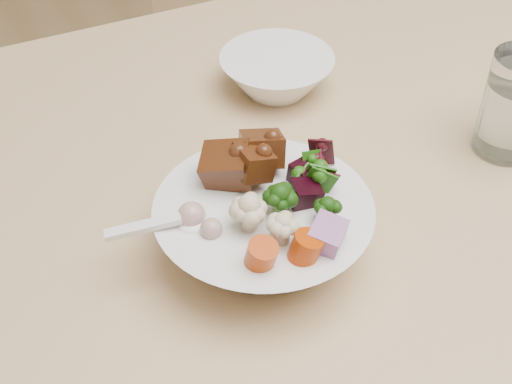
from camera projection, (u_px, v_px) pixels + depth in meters
chair_far at (268, 65)px, 1.33m from camera, size 0.54×0.54×0.91m
food_bowl at (264, 225)px, 0.61m from camera, size 0.19×0.19×0.10m
soup_spoon at (182, 225)px, 0.58m from camera, size 0.09×0.04×0.02m
side_bowl at (277, 74)px, 0.81m from camera, size 0.13×0.13×0.04m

